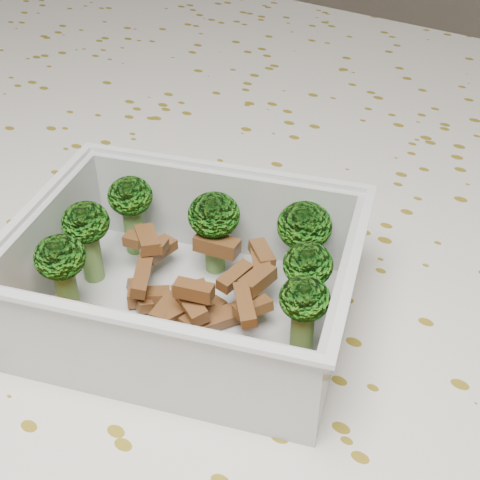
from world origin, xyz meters
The scene contains 6 objects.
dining_table centered at (0.00, 0.00, 0.67)m, with size 1.40×0.90×0.75m.
tablecloth centered at (0.00, 0.00, 0.72)m, with size 1.46×0.96×0.19m.
lunch_container centered at (0.00, -0.04, 0.78)m, with size 0.21×0.19×0.06m.
broccoli_florets centered at (-0.01, -0.02, 0.80)m, with size 0.16×0.13×0.05m.
meat_pile centered at (-0.01, -0.03, 0.78)m, with size 0.10×0.07×0.03m.
sausage centered at (0.01, -0.08, 0.77)m, with size 0.15×0.06×0.02m.
Camera 1 is at (0.17, -0.25, 1.02)m, focal length 50.00 mm.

